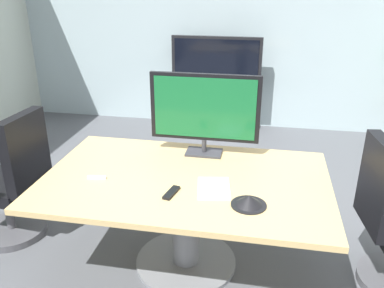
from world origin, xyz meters
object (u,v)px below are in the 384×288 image
at_px(conference_table, 186,200).
at_px(office_chair_left, 14,188).
at_px(wall_display_unit, 215,100).
at_px(conference_phone, 249,201).
at_px(remote_control, 171,193).
at_px(tv_monitor, 205,110).

relative_size(conference_table, office_chair_left, 1.82).
height_order(office_chair_left, wall_display_unit, wall_display_unit).
bearing_deg(conference_phone, remote_control, 174.44).
bearing_deg(wall_display_unit, conference_table, -86.71).
relative_size(office_chair_left, remote_control, 6.41).
bearing_deg(office_chair_left, conference_phone, 82.80).
bearing_deg(conference_phone, conference_table, 147.70).
bearing_deg(remote_control, wall_display_unit, 104.27).
xyz_separation_m(conference_table, office_chair_left, (-1.44, 0.09, -0.10)).
height_order(conference_table, remote_control, remote_control).
xyz_separation_m(office_chair_left, remote_control, (1.39, -0.33, 0.29)).
relative_size(conference_table, tv_monitor, 2.36).
distance_m(conference_table, wall_display_unit, 2.89).
bearing_deg(tv_monitor, conference_phone, -61.59).
xyz_separation_m(conference_table, tv_monitor, (0.06, 0.44, 0.54)).
xyz_separation_m(tv_monitor, conference_phone, (0.39, -0.73, -0.33)).
bearing_deg(conference_phone, wall_display_unit, 101.09).
bearing_deg(remote_control, conference_table, 91.86).
height_order(office_chair_left, conference_phone, office_chair_left).
height_order(office_chair_left, tv_monitor, tv_monitor).
distance_m(conference_table, tv_monitor, 0.70).
distance_m(tv_monitor, conference_phone, 0.89).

